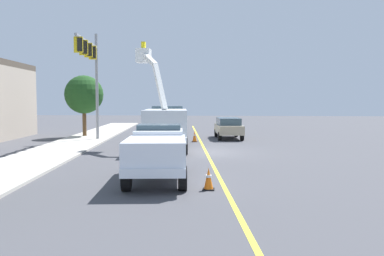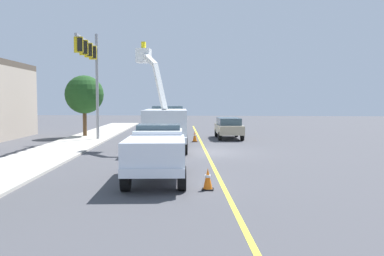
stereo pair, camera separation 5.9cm
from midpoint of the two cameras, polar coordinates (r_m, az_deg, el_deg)
ground at (r=23.58m, az=2.12°, el=-3.52°), size 120.00×120.00×0.00m
sidewalk_far_side at (r=24.66m, az=-19.12°, el=-3.27°), size 60.00×10.81×0.12m
lane_centre_stripe at (r=23.58m, az=2.12°, el=-3.51°), size 49.65×6.19×0.01m
utility_bucket_truck at (r=25.45m, az=-3.69°, el=0.65°), size 8.44×3.83×6.90m
service_pickup_truck at (r=15.27m, az=-4.95°, el=-3.33°), size 5.81×2.76×2.06m
passing_minivan at (r=32.37m, az=5.32°, el=0.20°), size 4.99×2.46×1.69m
traffic_cone_leading at (r=13.69m, az=2.41°, el=-7.31°), size 0.40×0.40×0.76m
traffic_cone_mid_front at (r=29.67m, az=0.46°, el=-1.22°), size 0.40×0.40×0.81m
traffic_signal_mast at (r=29.72m, az=-14.20°, el=8.93°), size 6.16×1.06×8.16m
street_tree_right at (r=34.64m, az=-15.13°, el=4.63°), size 3.21×3.21×5.20m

